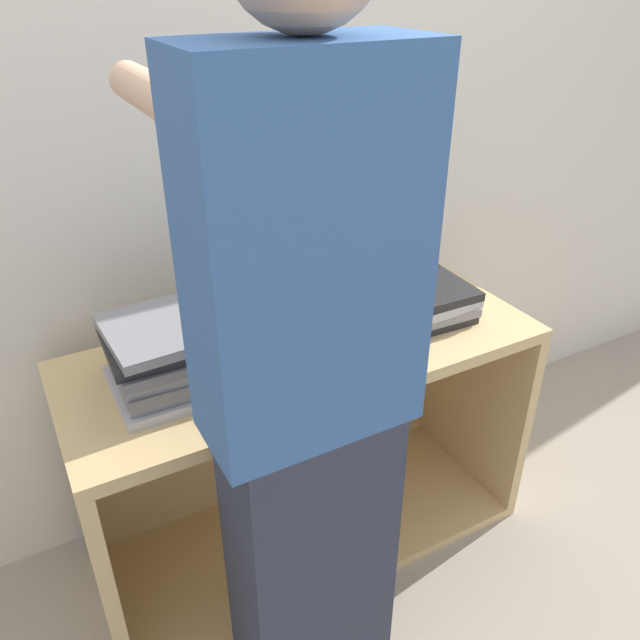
{
  "coord_description": "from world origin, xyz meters",
  "views": [
    {
      "loc": [
        -0.66,
        -1.02,
        1.63
      ],
      "look_at": [
        0.0,
        0.18,
        0.85
      ],
      "focal_mm": 35.0,
      "sensor_mm": 36.0,
      "label": 1
    }
  ],
  "objects": [
    {
      "name": "wall_back",
      "position": [
        0.0,
        0.63,
        1.2
      ],
      "size": [
        8.0,
        0.05,
        2.4
      ],
      "color": "silver",
      "rests_on": "ground_plane"
    },
    {
      "name": "laptop_stack_left",
      "position": [
        -0.35,
        0.26,
        0.82
      ],
      "size": [
        0.34,
        0.28,
        0.17
      ],
      "color": "#B7B7BC",
      "rests_on": "cart"
    },
    {
      "name": "cart",
      "position": [
        0.0,
        0.33,
        0.37
      ],
      "size": [
        1.31,
        0.53,
        0.73
      ],
      "color": "tan",
      "rests_on": "ground_plane"
    },
    {
      "name": "person",
      "position": [
        -0.22,
        -0.16,
        0.9
      ],
      "size": [
        0.4,
        0.54,
        1.78
      ],
      "color": "#2D3342",
      "rests_on": "ground_plane"
    },
    {
      "name": "laptop_stack_right",
      "position": [
        0.34,
        0.26,
        0.78
      ],
      "size": [
        0.33,
        0.28,
        0.1
      ],
      "color": "#232326",
      "rests_on": "cart"
    },
    {
      "name": "ground_plane",
      "position": [
        0.0,
        0.0,
        0.0
      ],
      "size": [
        12.0,
        12.0,
        0.0
      ],
      "primitive_type": "plane",
      "color": "#9E9384"
    },
    {
      "name": "laptop_open",
      "position": [
        0.0,
        0.32,
        0.79
      ],
      "size": [
        0.32,
        0.35,
        0.27
      ],
      "color": "#B7B7BC",
      "rests_on": "cart"
    }
  ]
}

